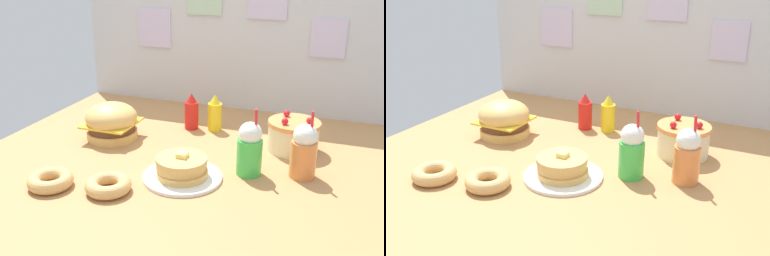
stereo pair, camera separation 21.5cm
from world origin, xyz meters
The scene contains 11 objects.
ground_plane centered at (0.00, 0.00, -0.01)m, with size 2.08×1.96×0.02m, color #B27F4C.
back_wall centered at (0.00, 0.98, 0.49)m, with size 2.08×0.04×0.96m.
burger centered at (-0.47, 0.21, 0.10)m, with size 0.28×0.28×0.20m.
pancake_stack centered at (0.06, -0.10, 0.04)m, with size 0.36×0.36×0.13m.
layer_cake centered at (0.48, 0.39, 0.08)m, with size 0.27×0.27×0.19m.
ketchup_bottle centered at (-0.12, 0.51, 0.10)m, with size 0.08×0.08×0.21m.
mustard_bottle centered at (0.01, 0.53, 0.10)m, with size 0.08×0.08×0.21m.
cream_soda_cup centered at (0.33, 0.05, 0.12)m, with size 0.12×0.12×0.32m.
orange_float_cup centered at (0.57, 0.11, 0.12)m, with size 0.12×0.12×0.32m.
donut_pink_glaze centered at (-0.44, -0.37, 0.03)m, with size 0.20×0.20×0.06m.
donut_chocolate centered at (-0.19, -0.32, 0.03)m, with size 0.20×0.20×0.06m.
Camera 2 is at (0.93, -1.67, 0.93)m, focal length 41.36 mm.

